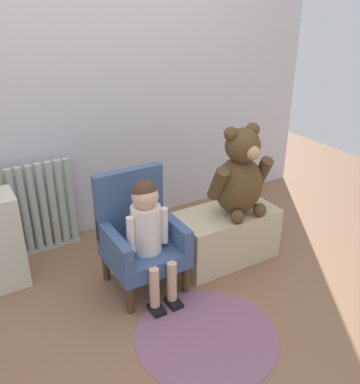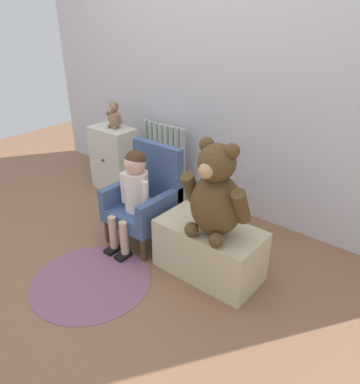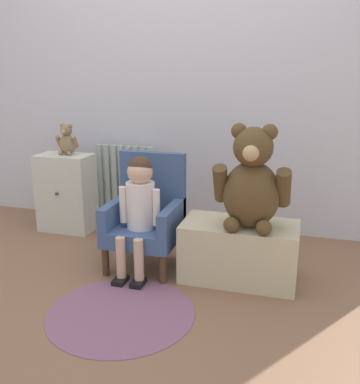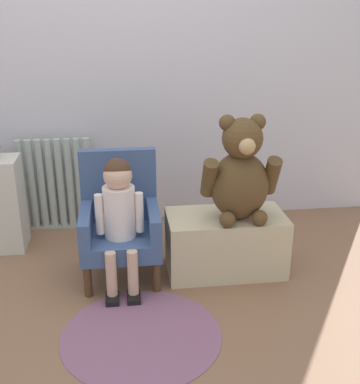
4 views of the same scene
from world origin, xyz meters
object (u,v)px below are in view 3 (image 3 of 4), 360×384
(large_teddy_bear, at_px, (252,183))
(floor_rug, at_px, (121,313))
(child_figure, at_px, (139,199))
(low_bench, at_px, (239,251))
(child_armchair, at_px, (147,216))
(small_dresser, at_px, (67,193))
(radiator, at_px, (126,185))
(small_teddy_bear, at_px, (67,141))

(large_teddy_bear, xyz_separation_m, floor_rug, (-0.57, -0.51, -0.59))
(child_figure, height_order, low_bench, child_figure)
(floor_rug, bearing_deg, child_armchair, 97.51)
(small_dresser, xyz_separation_m, floor_rug, (0.88, -1.00, -0.29))
(radiator, distance_m, child_armchair, 0.78)
(small_dresser, height_order, floor_rug, small_dresser)
(small_teddy_bear, bearing_deg, low_bench, -19.35)
(small_dresser, bearing_deg, large_teddy_bear, -18.99)
(child_figure, xyz_separation_m, small_teddy_bear, (-0.78, 0.54, 0.23))
(small_dresser, height_order, child_figure, child_figure)
(small_dresser, distance_m, child_armchair, 0.90)
(child_armchair, distance_m, small_teddy_bear, 0.96)
(radiator, height_order, child_armchair, child_armchair)
(small_dresser, bearing_deg, radiator, 34.15)
(child_armchair, height_order, large_teddy_bear, large_teddy_bear)
(floor_rug, bearing_deg, small_dresser, 131.20)
(radiator, height_order, large_teddy_bear, large_teddy_bear)
(child_armchair, bearing_deg, floor_rug, -82.49)
(radiator, height_order, small_teddy_bear, small_teddy_bear)
(radiator, bearing_deg, small_dresser, -145.85)
(low_bench, distance_m, large_teddy_bear, 0.43)
(low_bench, bearing_deg, large_teddy_bear, -35.86)
(small_dresser, distance_m, child_figure, 0.97)
(small_dresser, xyz_separation_m, low_bench, (1.39, -0.46, -0.12))
(low_bench, bearing_deg, child_figure, -173.82)
(large_teddy_bear, bearing_deg, small_dresser, 161.01)
(child_armchair, bearing_deg, small_dresser, 153.13)
(radiator, xyz_separation_m, large_teddy_bear, (1.07, -0.75, 0.28))
(child_armchair, relative_size, floor_rug, 0.93)
(low_bench, relative_size, large_teddy_bear, 1.15)
(small_dresser, bearing_deg, low_bench, -18.17)
(radiator, relative_size, small_dresser, 1.07)
(low_bench, distance_m, small_teddy_bear, 1.54)
(child_armchair, distance_m, child_figure, 0.18)
(radiator, bearing_deg, low_bench, -35.13)
(child_armchair, xyz_separation_m, floor_rug, (0.08, -0.60, -0.32))
(child_figure, height_order, large_teddy_bear, large_teddy_bear)
(radiator, distance_m, small_dresser, 0.46)
(low_bench, xyz_separation_m, floor_rug, (-0.51, -0.55, -0.17))
(child_figure, bearing_deg, large_teddy_bear, 1.92)
(small_dresser, relative_size, small_teddy_bear, 2.56)
(child_armchair, relative_size, low_bench, 1.05)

